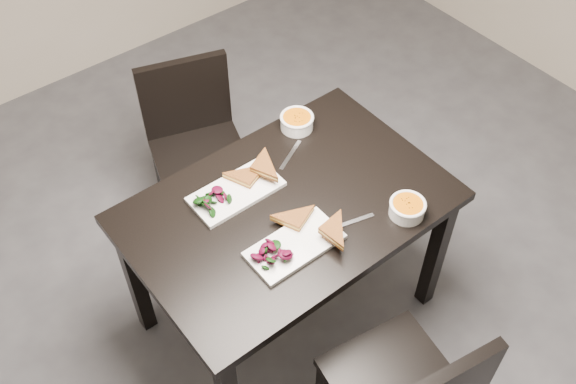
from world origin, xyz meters
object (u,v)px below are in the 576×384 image
object	(u,v)px
plate_near	(295,245)
plate_far	(236,192)
soup_bowl_near	(407,208)
soup_bowl_far	(297,121)
table	(288,221)
chair_far	(195,138)

from	to	relation	value
plate_near	plate_far	xyz separation A→B (m)	(-0.02, 0.34, 0.00)
soup_bowl_near	soup_bowl_far	bearing A→B (deg)	92.35
plate_near	soup_bowl_far	distance (m)	0.62
table	plate_far	bearing A→B (deg)	126.05
plate_near	plate_far	world-z (taller)	same
chair_far	plate_far	world-z (taller)	chair_far
plate_far	soup_bowl_far	distance (m)	0.44
table	soup_bowl_far	bearing A→B (deg)	46.77
soup_bowl_near	soup_bowl_far	world-z (taller)	soup_bowl_far
plate_near	soup_bowl_near	bearing A→B (deg)	-17.89
plate_near	soup_bowl_near	distance (m)	0.44
soup_bowl_near	table	bearing A→B (deg)	135.88
plate_near	table	bearing A→B (deg)	58.46
plate_near	soup_bowl_near	world-z (taller)	soup_bowl_near
table	soup_bowl_far	world-z (taller)	soup_bowl_far
plate_near	chair_far	bearing A→B (deg)	80.65
plate_far	soup_bowl_far	bearing A→B (deg)	19.25
table	chair_far	size ratio (longest dim) A/B	1.41
chair_far	soup_bowl_near	xyz separation A→B (m)	(0.27, -1.08, 0.30)
plate_near	soup_bowl_near	xyz separation A→B (m)	(0.42, -0.14, 0.03)
chair_far	soup_bowl_far	distance (m)	0.60
chair_far	soup_bowl_near	world-z (taller)	chair_far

